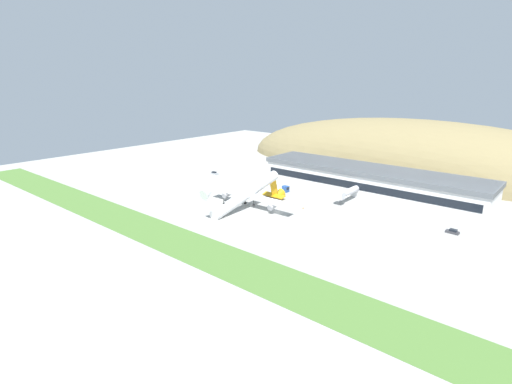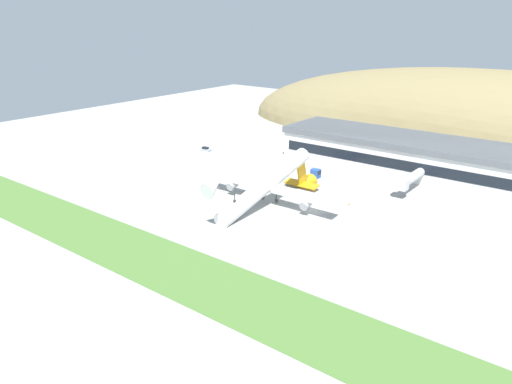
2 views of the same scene
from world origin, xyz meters
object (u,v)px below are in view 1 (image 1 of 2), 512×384
(terminal_building, at_px, (370,179))
(jetway_0, at_px, (346,193))
(cargo_airplane, at_px, (248,194))
(fuel_truck, at_px, (281,188))
(service_car_1, at_px, (214,173))
(service_car_0, at_px, (453,232))
(traffic_cone_0, at_px, (303,208))

(terminal_building, height_order, jetway_0, terminal_building)
(cargo_airplane, xyz_separation_m, fuel_truck, (-4.72, 27.22, -3.78))
(cargo_airplane, bearing_deg, service_car_1, 149.49)
(fuel_truck, bearing_deg, cargo_airplane, -80.17)
(terminal_building, relative_size, service_car_1, 23.75)
(jetway_0, bearing_deg, service_car_1, -178.76)
(terminal_building, height_order, service_car_0, terminal_building)
(jetway_0, distance_m, fuel_truck, 30.87)
(service_car_1, bearing_deg, traffic_cone_0, -13.99)
(terminal_building, distance_m, cargo_airplane, 57.24)
(jetway_0, xyz_separation_m, cargo_airplane, (-25.78, -31.26, 1.26))
(cargo_airplane, relative_size, traffic_cone_0, 78.81)
(terminal_building, distance_m, service_car_1, 79.86)
(jetway_0, xyz_separation_m, traffic_cone_0, (-8.54, -18.46, -3.71))
(terminal_building, xyz_separation_m, cargo_airplane, (-26.56, -50.69, -1.04))
(jetway_0, xyz_separation_m, service_car_0, (43.12, -8.06, -3.38))
(terminal_building, distance_m, jetway_0, 19.58)
(traffic_cone_0, bearing_deg, terminal_building, 76.18)
(jetway_0, distance_m, traffic_cone_0, 20.68)
(jetway_0, height_order, fuel_truck, jetway_0)
(terminal_building, relative_size, fuel_truck, 12.29)
(cargo_airplane, bearing_deg, terminal_building, 62.35)
(service_car_0, bearing_deg, cargo_airplane, -161.39)
(terminal_building, height_order, fuel_truck, terminal_building)
(fuel_truck, relative_size, traffic_cone_0, 13.93)
(traffic_cone_0, bearing_deg, cargo_airplane, -143.41)
(service_car_0, bearing_deg, service_car_1, 176.92)
(fuel_truck, bearing_deg, service_car_1, 176.99)
(jetway_0, xyz_separation_m, service_car_1, (-76.04, -1.65, -3.38))
(service_car_1, distance_m, fuel_truck, 45.61)
(service_car_0, distance_m, traffic_cone_0, 52.69)
(jetway_0, distance_m, service_car_0, 43.99)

